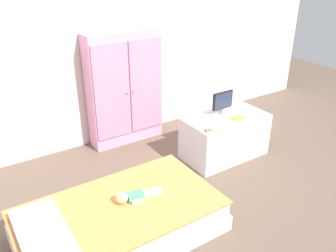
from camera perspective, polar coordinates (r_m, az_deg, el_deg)
The scene contains 10 objects.
ground_plane at distance 3.31m, azimuth 3.36°, elevation -12.21°, with size 10.00×10.00×0.02m, color brown.
back_wall at distance 4.03m, azimuth -9.98°, elevation 15.82°, with size 6.40×0.05×2.70m, color silver.
bed at distance 2.90m, azimuth -7.78°, elevation -15.10°, with size 1.57×0.90×0.28m.
pillow at distance 2.66m, azimuth -19.83°, elevation -16.05°, with size 0.32×0.64×0.07m, color silver.
doll at distance 2.84m, azimuth -6.20°, elevation -11.38°, with size 0.39×0.15×0.10m.
wardrobe at distance 4.09m, azimuth -7.11°, elevation 6.09°, with size 0.87×0.29×1.31m.
tv_stand at distance 3.91m, azimuth 9.22°, elevation -1.67°, with size 0.91×0.49×0.48m, color silver.
tv_monitor at distance 3.82m, azimuth 8.91°, elevation 3.99°, with size 0.26×0.10×0.25m.
rocking_horse_toy at distance 3.44m, azimuth 6.79°, elevation -0.06°, with size 0.09×0.04×0.11m.
book_yellow at distance 3.78m, azimuth 11.37°, elevation 1.30°, with size 0.15×0.08×0.02m, color gold.
Camera 1 is at (-1.58, -2.07, 2.02)m, focal length 37.34 mm.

